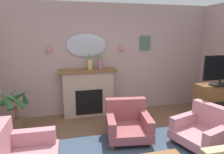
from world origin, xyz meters
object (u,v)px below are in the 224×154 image
wall_sconce_left (49,48)px  armchair_beside_couch (128,122)px  mantel_vase_right (100,61)px  potted_plant_corner_palm (16,111)px  tv_cabinet (216,105)px  armchair_by_coffee_table (204,129)px  wall_sconce_right (121,47)px  fireplace (88,93)px  mantel_vase_centre (90,62)px  wall_mirror (87,45)px  tv_flatscreen (221,70)px  framed_picture (145,43)px

wall_sconce_left → armchair_beside_couch: bearing=-42.8°
mantel_vase_right → potted_plant_corner_palm: 2.10m
mantel_vase_right → wall_sconce_left: bearing=174.0°
mantel_vase_right → tv_cabinet: size_ratio=0.44×
armchair_by_coffee_table → wall_sconce_right: bearing=117.4°
mantel_vase_right → wall_sconce_left: wall_sconce_left is taller
armchair_beside_couch → fireplace: bearing=115.6°
wall_sconce_right → mantel_vase_centre: bearing=-171.5°
armchair_by_coffee_table → potted_plant_corner_palm: size_ratio=1.08×
wall_mirror → armchair_by_coffee_table: (1.85, -1.98, -1.40)m
wall_sconce_right → tv_flatscreen: wall_sconce_right is taller
armchair_by_coffee_table → potted_plant_corner_palm: 3.63m
mantel_vase_right → tv_flatscreen: bearing=-26.7°
armchair_by_coffee_table → tv_cabinet: size_ratio=1.13×
fireplace → tv_flatscreen: (2.66, -1.21, 0.68)m
mantel_vase_centre → potted_plant_corner_palm: mantel_vase_centre is taller
wall_mirror → fireplace: bearing=-90.0°
framed_picture → mantel_vase_centre: bearing=-172.9°
wall_sconce_right → mantel_vase_right: bearing=-167.7°
wall_mirror → tv_flatscreen: bearing=-27.0°
armchair_by_coffee_table → tv_flatscreen: bearing=37.7°
mantel_vase_right → wall_sconce_left: (-1.15, 0.12, 0.31)m
wall_sconce_right → framed_picture: size_ratio=0.39×
armchair_beside_couch → framed_picture: bearing=57.2°
mantel_vase_centre → tv_cabinet: 2.99m
wall_sconce_left → wall_sconce_right: (1.70, 0.00, 0.00)m
wall_mirror → armchair_by_coffee_table: bearing=-47.0°
wall_sconce_right → potted_plant_corner_palm: wall_sconce_right is taller
wall_sconce_left → framed_picture: (2.35, 0.06, 0.09)m
tv_flatscreen → framed_picture: bearing=130.3°
tv_flatscreen → mantel_vase_centre: bearing=155.5°
armchair_by_coffee_table → wall_mirror: bearing=133.0°
fireplace → armchair_by_coffee_table: bearing=-44.8°
wall_mirror → armchair_beside_couch: (0.60, -1.39, -1.40)m
fireplace → wall_mirror: 1.15m
armchair_by_coffee_table → tv_flatscreen: (0.81, 0.62, 0.94)m
wall_mirror → tv_flatscreen: wall_mirror is taller
mantel_vase_right → wall_sconce_right: 0.64m
armchair_by_coffee_table → tv_flatscreen: 1.39m
mantel_vase_centre → mantel_vase_right: size_ratio=0.97×
armchair_beside_couch → potted_plant_corner_palm: (-2.13, 0.72, 0.15)m
tv_flatscreen → tv_cabinet: bearing=90.0°
tv_flatscreen → fireplace: bearing=155.4°
wall_sconce_left → framed_picture: 2.35m
armchair_beside_couch → tv_flatscreen: tv_flatscreen is taller
fireplace → tv_flatscreen: tv_flatscreen is taller
wall_sconce_right → armchair_beside_couch: bearing=-100.7°
framed_picture → tv_cabinet: size_ratio=0.40×
wall_sconce_right → armchair_by_coffee_table: 2.56m
mantel_vase_centre → wall_sconce_right: size_ratio=2.75×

